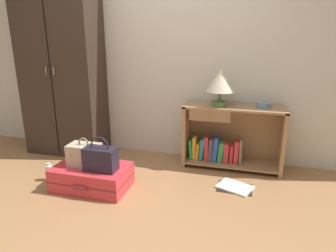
% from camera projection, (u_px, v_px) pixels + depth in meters
% --- Properties ---
extents(ground_plane, '(9.00, 9.00, 0.00)m').
position_uv_depth(ground_plane, '(117.00, 215.00, 2.55)').
color(ground_plane, '#9E7047').
extents(back_wall, '(6.40, 0.10, 2.60)m').
position_uv_depth(back_wall, '(165.00, 49.00, 3.55)').
color(back_wall, beige).
rests_on(back_wall, ground_plane).
extents(wardrobe, '(0.96, 0.47, 2.13)m').
position_uv_depth(wardrobe, '(62.00, 69.00, 3.65)').
color(wardrobe, '#33261E').
rests_on(wardrobe, ground_plane).
extents(bookshelf, '(1.09, 0.37, 0.71)m').
position_uv_depth(bookshelf, '(228.00, 138.00, 3.41)').
color(bookshelf, '#A37A51').
rests_on(bookshelf, ground_plane).
extents(table_lamp, '(0.31, 0.31, 0.40)m').
position_uv_depth(table_lamp, '(221.00, 82.00, 3.21)').
color(table_lamp, '#4C7542').
rests_on(table_lamp, bookshelf).
extents(bowl, '(0.15, 0.15, 0.05)m').
position_uv_depth(bowl, '(264.00, 105.00, 3.22)').
color(bowl, slate).
rests_on(bowl, bookshelf).
extents(suitcase_large, '(0.73, 0.47, 0.23)m').
position_uv_depth(suitcase_large, '(92.00, 177.00, 2.98)').
color(suitcase_large, '#D1333D').
rests_on(suitcase_large, ground_plane).
extents(train_case, '(0.30, 0.21, 0.28)m').
position_uv_depth(train_case, '(84.00, 155.00, 2.95)').
color(train_case, '#B7A88E').
rests_on(train_case, suitcase_large).
extents(handbag, '(0.31, 0.16, 0.33)m').
position_uv_depth(handbag, '(101.00, 159.00, 2.83)').
color(handbag, '#231E2D').
rests_on(handbag, suitcase_large).
extents(bottle, '(0.07, 0.07, 0.19)m').
position_uv_depth(bottle, '(49.00, 173.00, 3.13)').
color(bottle, white).
rests_on(bottle, ground_plane).
extents(open_book_on_floor, '(0.39, 0.34, 0.02)m').
position_uv_depth(open_book_on_floor, '(235.00, 187.00, 2.99)').
color(open_book_on_floor, white).
rests_on(open_book_on_floor, ground_plane).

